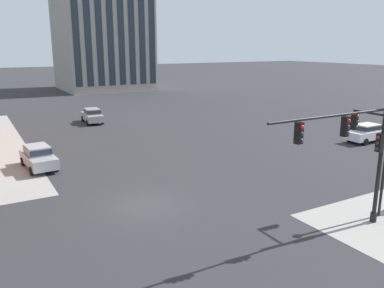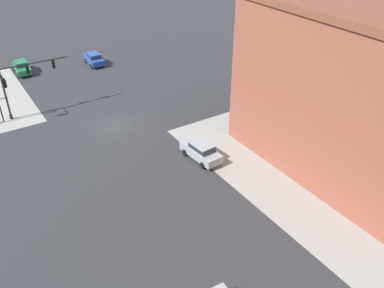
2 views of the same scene
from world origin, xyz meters
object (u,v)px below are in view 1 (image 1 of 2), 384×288
(car_main_southbound_near, at_px, (92,115))
(car_main_northbound_far, at_px, (367,132))
(car_main_southbound_far, at_px, (38,156))
(traffic_signal_main, at_px, (359,145))

(car_main_southbound_near, bearing_deg, car_main_northbound_far, -48.12)
(car_main_southbound_near, relative_size, car_main_southbound_far, 0.99)
(traffic_signal_main, distance_m, car_main_northbound_far, 19.88)
(car_main_northbound_far, relative_size, car_main_southbound_near, 0.98)
(car_main_southbound_near, bearing_deg, traffic_signal_main, -83.95)
(car_main_southbound_near, xyz_separation_m, car_main_southbound_far, (-8.31, -15.39, 0.00))
(car_main_northbound_far, relative_size, car_main_southbound_far, 0.98)
(car_main_southbound_near, bearing_deg, car_main_southbound_far, -118.37)
(traffic_signal_main, xyz_separation_m, car_main_southbound_far, (-11.81, 17.69, -3.26))
(car_main_northbound_far, bearing_deg, car_main_southbound_far, 167.04)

